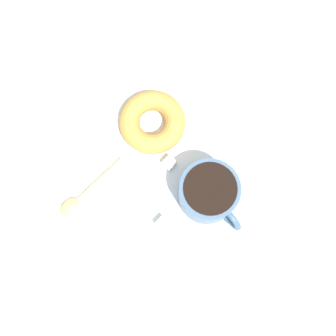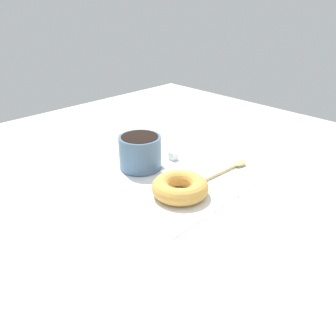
# 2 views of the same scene
# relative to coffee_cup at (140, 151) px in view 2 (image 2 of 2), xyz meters

# --- Properties ---
(ground_plane) EXTENTS (1.20, 1.20, 0.02)m
(ground_plane) POSITION_rel_coffee_cup_xyz_m (0.07, 0.03, -0.05)
(ground_plane) COLOR beige
(napkin) EXTENTS (0.33, 0.33, 0.00)m
(napkin) POSITION_rel_coffee_cup_xyz_m (0.08, 0.01, -0.04)
(napkin) COLOR white
(napkin) RESTS_ON ground_plane
(coffee_cup) EXTENTS (0.12, 0.10, 0.08)m
(coffee_cup) POSITION_rel_coffee_cup_xyz_m (0.00, 0.00, 0.00)
(coffee_cup) COLOR slate
(coffee_cup) RESTS_ON napkin
(donut) EXTENTS (0.11, 0.11, 0.03)m
(donut) POSITION_rel_coffee_cup_xyz_m (0.15, -0.03, -0.02)
(donut) COLOR gold
(donut) RESTS_ON napkin
(spoon) EXTENTS (0.03, 0.14, 0.01)m
(spoon) POSITION_rel_coffee_cup_xyz_m (0.15, 0.15, -0.04)
(spoon) COLOR #D8B772
(spoon) RESTS_ON napkin
(sugar_cube) EXTENTS (0.02, 0.02, 0.02)m
(sugar_cube) POSITION_rel_coffee_cup_xyz_m (0.08, 0.00, -0.03)
(sugar_cube) COLOR white
(sugar_cube) RESTS_ON napkin
(sugar_cube_extra) EXTENTS (0.02, 0.02, 0.02)m
(sugar_cube_extra) POSITION_rel_coffee_cup_xyz_m (0.02, 0.08, -0.03)
(sugar_cube_extra) COLOR white
(sugar_cube_extra) RESTS_ON napkin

